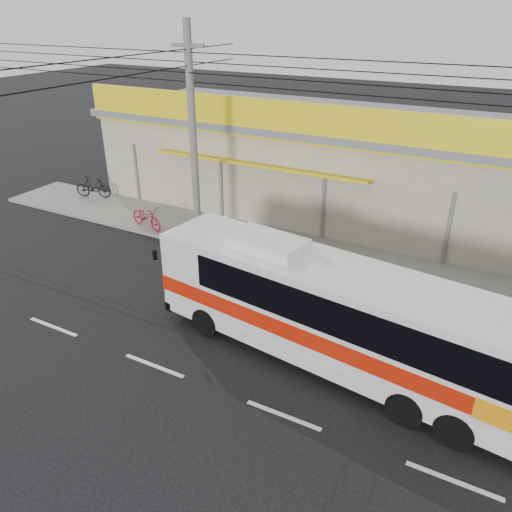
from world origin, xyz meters
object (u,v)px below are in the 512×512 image
(coach_bus, at_px, (341,312))
(utility_pole, at_px, (189,66))
(motorbike_dark, at_px, (93,187))
(motorbike_red, at_px, (147,217))

(coach_bus, xyz_separation_m, utility_pole, (-7.49, 4.25, 5.41))
(coach_bus, bearing_deg, utility_pole, 157.93)
(motorbike_dark, bearing_deg, motorbike_red, -129.08)
(coach_bus, relative_size, utility_pole, 0.32)
(utility_pole, bearing_deg, motorbike_red, 168.67)
(coach_bus, distance_m, utility_pole, 10.17)
(motorbike_dark, bearing_deg, utility_pole, -125.67)
(coach_bus, distance_m, motorbike_red, 11.82)
(utility_pole, bearing_deg, motorbike_dark, 163.12)
(motorbike_dark, bearing_deg, coach_bus, -132.01)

